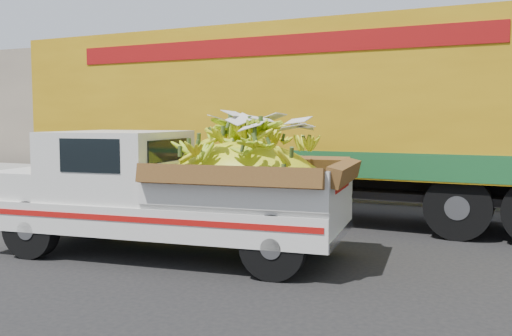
% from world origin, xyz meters
% --- Properties ---
extents(ground, '(100.00, 100.00, 0.00)m').
position_xyz_m(ground, '(0.00, 0.00, 0.00)').
color(ground, black).
rests_on(ground, ground).
extents(curb, '(60.00, 0.25, 0.15)m').
position_xyz_m(curb, '(0.00, 6.95, 0.07)').
color(curb, gray).
rests_on(curb, ground).
extents(sidewalk, '(60.00, 4.00, 0.14)m').
position_xyz_m(sidewalk, '(0.00, 9.05, 0.07)').
color(sidewalk, gray).
rests_on(sidewalk, ground).
extents(building_left, '(18.00, 6.00, 5.00)m').
position_xyz_m(building_left, '(-8.00, 14.95, 2.50)').
color(building_left, gray).
rests_on(building_left, ground).
extents(pickup_truck, '(5.37, 2.43, 1.82)m').
position_xyz_m(pickup_truck, '(1.82, 0.57, 0.98)').
color(pickup_truck, black).
rests_on(pickup_truck, ground).
extents(semi_trailer, '(12.03, 2.95, 3.80)m').
position_xyz_m(semi_trailer, '(1.84, 4.50, 2.12)').
color(semi_trailer, black).
rests_on(semi_trailer, ground).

